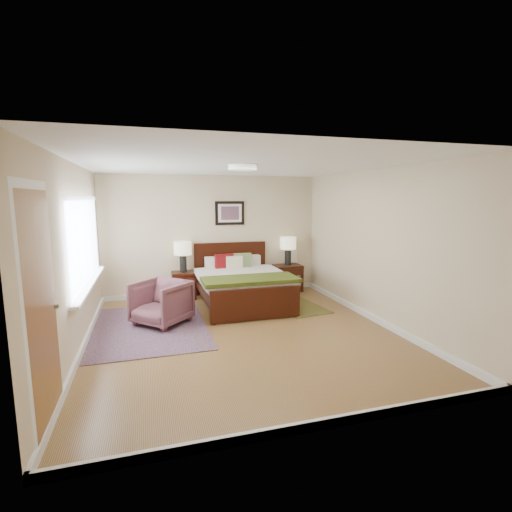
% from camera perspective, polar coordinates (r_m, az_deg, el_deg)
% --- Properties ---
extents(floor, '(5.00, 5.00, 0.00)m').
position_cam_1_polar(floor, '(5.74, -1.94, -11.82)').
color(floor, olive).
rests_on(floor, ground).
extents(back_wall, '(4.50, 0.04, 2.50)m').
position_cam_1_polar(back_wall, '(7.86, -6.56, 3.13)').
color(back_wall, '#C9B692').
rests_on(back_wall, ground).
extents(front_wall, '(4.50, 0.04, 2.50)m').
position_cam_1_polar(front_wall, '(3.11, 9.57, -5.71)').
color(front_wall, '#C9B692').
rests_on(front_wall, ground).
extents(left_wall, '(0.04, 5.00, 2.50)m').
position_cam_1_polar(left_wall, '(5.34, -26.09, -0.41)').
color(left_wall, '#C9B692').
rests_on(left_wall, ground).
extents(right_wall, '(0.04, 5.00, 2.50)m').
position_cam_1_polar(right_wall, '(6.37, 18.01, 1.41)').
color(right_wall, '#C9B692').
rests_on(right_wall, ground).
extents(ceiling, '(4.50, 5.00, 0.02)m').
position_cam_1_polar(ceiling, '(5.39, -2.09, 13.89)').
color(ceiling, white).
rests_on(ceiling, back_wall).
extents(window, '(0.11, 2.72, 1.32)m').
position_cam_1_polar(window, '(6.00, -24.58, 1.84)').
color(window, silver).
rests_on(window, left_wall).
extents(door, '(0.06, 1.00, 2.18)m').
position_cam_1_polar(door, '(3.69, -30.08, -7.34)').
color(door, silver).
rests_on(door, ground).
extents(ceil_fixture, '(0.44, 0.44, 0.08)m').
position_cam_1_polar(ceil_fixture, '(5.39, -2.09, 13.52)').
color(ceil_fixture, white).
rests_on(ceil_fixture, ceiling).
extents(bed, '(1.67, 2.01, 1.08)m').
position_cam_1_polar(bed, '(7.09, -2.28, -3.58)').
color(bed, '#351207').
rests_on(bed, ground).
extents(wall_art, '(0.62, 0.05, 0.50)m').
position_cam_1_polar(wall_art, '(7.86, -4.05, 6.60)').
color(wall_art, black).
rests_on(wall_art, back_wall).
extents(nightstand_left, '(0.47, 0.42, 0.55)m').
position_cam_1_polar(nightstand_left, '(7.65, -11.06, -3.32)').
color(nightstand_left, '#351207').
rests_on(nightstand_left, ground).
extents(nightstand_right, '(0.59, 0.44, 0.58)m').
position_cam_1_polar(nightstand_right, '(8.18, 4.94, -2.90)').
color(nightstand_right, '#351207').
rests_on(nightstand_right, ground).
extents(lamp_left, '(0.35, 0.35, 0.61)m').
position_cam_1_polar(lamp_left, '(7.58, -11.20, 0.79)').
color(lamp_left, black).
rests_on(lamp_left, nightstand_left).
extents(lamp_right, '(0.35, 0.35, 0.61)m').
position_cam_1_polar(lamp_right, '(8.09, 4.96, 1.63)').
color(lamp_right, black).
rests_on(lamp_right, nightstand_right).
extents(armchair, '(1.09, 1.09, 0.71)m').
position_cam_1_polar(armchair, '(6.23, -14.37, -6.96)').
color(armchair, brown).
rests_on(armchair, ground).
extents(rug_persian, '(1.73, 2.44, 0.01)m').
position_cam_1_polar(rug_persian, '(6.23, -15.92, -10.43)').
color(rug_persian, '#0D0D41').
rests_on(rug_persian, ground).
extents(rug_navy, '(0.93, 1.27, 0.01)m').
position_cam_1_polar(rug_navy, '(7.10, 6.58, -7.75)').
color(rug_navy, black).
rests_on(rug_navy, ground).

